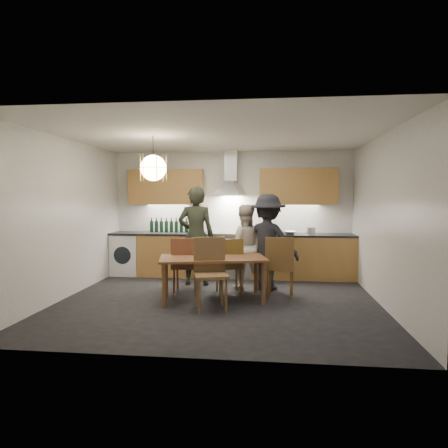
# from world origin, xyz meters

# --- Properties ---
(ground) EXTENTS (5.00, 5.00, 0.00)m
(ground) POSITION_xyz_m (0.00, 0.00, 0.00)
(ground) COLOR black
(ground) RESTS_ON ground
(room_shell) EXTENTS (5.02, 4.52, 2.61)m
(room_shell) POSITION_xyz_m (0.00, 0.00, 1.71)
(room_shell) COLOR white
(room_shell) RESTS_ON ground
(counter_run) EXTENTS (5.00, 0.62, 0.90)m
(counter_run) POSITION_xyz_m (0.02, 1.95, 0.45)
(counter_run) COLOR tan
(counter_run) RESTS_ON ground
(range_stove) EXTENTS (0.90, 0.60, 0.92)m
(range_stove) POSITION_xyz_m (0.00, 1.94, 0.44)
(range_stove) COLOR silver
(range_stove) RESTS_ON ground
(wall_fixtures) EXTENTS (4.30, 0.54, 1.10)m
(wall_fixtures) POSITION_xyz_m (0.00, 2.07, 1.87)
(wall_fixtures) COLOR tan
(wall_fixtures) RESTS_ON ground
(pendant_lamp) EXTENTS (0.43, 0.43, 0.70)m
(pendant_lamp) POSITION_xyz_m (-1.00, -0.10, 2.10)
(pendant_lamp) COLOR black
(pendant_lamp) RESTS_ON ground
(dining_table) EXTENTS (1.79, 1.16, 0.70)m
(dining_table) POSITION_xyz_m (-0.09, 0.03, 0.62)
(dining_table) COLOR brown
(dining_table) RESTS_ON ground
(chair_back_left) EXTENTS (0.47, 0.47, 0.98)m
(chair_back_left) POSITION_xyz_m (-0.60, 0.32, 0.56)
(chair_back_left) COLOR brown
(chair_back_left) RESTS_ON ground
(chair_back_mid) EXTENTS (0.54, 0.54, 0.95)m
(chair_back_mid) POSITION_xyz_m (0.13, 0.47, 0.55)
(chair_back_mid) COLOR brown
(chair_back_mid) RESTS_ON ground
(chair_back_right) EXTENTS (0.50, 0.50, 1.01)m
(chair_back_right) POSITION_xyz_m (0.98, 0.30, 0.58)
(chair_back_right) COLOR brown
(chair_back_right) RESTS_ON ground
(chair_front) EXTENTS (0.58, 0.58, 1.05)m
(chair_front) POSITION_xyz_m (-0.07, -0.39, 0.60)
(chair_front) COLOR brown
(chair_front) RESTS_ON ground
(person_left) EXTENTS (0.71, 0.50, 1.84)m
(person_left) POSITION_xyz_m (-0.56, 1.12, 0.92)
(person_left) COLOR black
(person_left) RESTS_ON ground
(person_mid) EXTENTS (0.82, 0.68, 1.51)m
(person_mid) POSITION_xyz_m (0.35, 0.95, 0.76)
(person_mid) COLOR beige
(person_mid) RESTS_ON ground
(person_right) EXTENTS (1.22, 0.90, 1.70)m
(person_right) POSITION_xyz_m (0.77, 0.90, 0.85)
(person_right) COLOR black
(person_right) RESTS_ON ground
(mixing_bowl) EXTENTS (0.32, 0.32, 0.06)m
(mixing_bowl) POSITION_xyz_m (1.21, 1.88, 0.93)
(mixing_bowl) COLOR silver
(mixing_bowl) RESTS_ON counter_run
(stock_pot) EXTENTS (0.19, 0.19, 0.13)m
(stock_pot) POSITION_xyz_m (1.62, 1.96, 0.97)
(stock_pot) COLOR silver
(stock_pot) RESTS_ON counter_run
(wine_bottles) EXTENTS (0.93, 0.07, 0.30)m
(wine_bottles) POSITION_xyz_m (-1.26, 2.05, 1.05)
(wine_bottles) COLOR black
(wine_bottles) RESTS_ON counter_run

